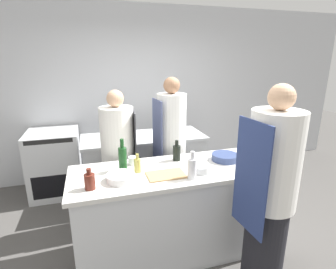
% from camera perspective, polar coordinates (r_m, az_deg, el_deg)
% --- Properties ---
extents(ground_plane, '(16.00, 16.00, 0.00)m').
position_cam_1_polar(ground_plane, '(3.09, 2.03, -23.36)').
color(ground_plane, '#4C4947').
extents(wall_back, '(8.00, 0.06, 2.80)m').
position_cam_1_polar(wall_back, '(4.48, -6.63, 8.87)').
color(wall_back, silver).
rests_on(wall_back, ground_plane).
extents(prep_counter, '(2.08, 0.75, 0.93)m').
position_cam_1_polar(prep_counter, '(2.82, 2.13, -16.04)').
color(prep_counter, silver).
rests_on(prep_counter, ground_plane).
extents(pass_counter, '(1.69, 0.70, 0.93)m').
position_cam_1_polar(pass_counter, '(3.82, -5.14, -6.96)').
color(pass_counter, silver).
rests_on(pass_counter, ground_plane).
extents(oven_range, '(0.71, 0.74, 0.95)m').
position_cam_1_polar(oven_range, '(4.27, -23.30, -5.61)').
color(oven_range, silver).
rests_on(oven_range, ground_plane).
extents(chef_at_prep_near, '(0.42, 0.40, 1.80)m').
position_cam_1_polar(chef_at_prep_near, '(2.30, 21.14, -12.66)').
color(chef_at_prep_near, black).
rests_on(chef_at_prep_near, ground_plane).
extents(chef_at_stove, '(0.41, 0.39, 1.64)m').
position_cam_1_polar(chef_at_stove, '(3.13, -10.63, -5.67)').
color(chef_at_stove, black).
rests_on(chef_at_stove, ground_plane).
extents(chef_at_pass_far, '(0.37, 0.35, 1.77)m').
position_cam_1_polar(chef_at_pass_far, '(3.21, 0.69, -3.37)').
color(chef_at_pass_far, black).
rests_on(chef_at_pass_far, ground_plane).
extents(bottle_olive_oil, '(0.09, 0.09, 0.18)m').
position_cam_1_polar(bottle_olive_oil, '(2.28, -16.69, -9.67)').
color(bottle_olive_oil, '#5B2319').
rests_on(bottle_olive_oil, prep_counter).
extents(bottle_vinegar, '(0.08, 0.08, 0.26)m').
position_cam_1_polar(bottle_vinegar, '(2.36, 5.27, -7.26)').
color(bottle_vinegar, silver).
rests_on(bottle_vinegar, prep_counter).
extents(bottle_wine, '(0.08, 0.08, 0.22)m').
position_cam_1_polar(bottle_wine, '(2.77, 1.89, -3.92)').
color(bottle_wine, black).
rests_on(bottle_wine, prep_counter).
extents(bottle_cooking_oil, '(0.06, 0.06, 0.18)m').
position_cam_1_polar(bottle_cooking_oil, '(2.51, -6.67, -6.59)').
color(bottle_cooking_oil, '#B2A84C').
rests_on(bottle_cooking_oil, prep_counter).
extents(bottle_sauce, '(0.08, 0.08, 0.32)m').
position_cam_1_polar(bottle_sauce, '(2.54, -9.84, -5.10)').
color(bottle_sauce, '#19471E').
rests_on(bottle_sauce, prep_counter).
extents(bowl_mixing_large, '(0.28, 0.28, 0.07)m').
position_cam_1_polar(bowl_mixing_large, '(2.85, 12.29, -4.84)').
color(bowl_mixing_large, navy).
rests_on(bowl_mixing_large, prep_counter).
extents(bowl_prep_small, '(0.16, 0.16, 0.07)m').
position_cam_1_polar(bowl_prep_small, '(2.52, 7.21, -7.49)').
color(bowl_prep_small, '#B7BABC').
rests_on(bowl_prep_small, prep_counter).
extents(bowl_ceramic_blue, '(0.25, 0.25, 0.06)m').
position_cam_1_polar(bowl_ceramic_blue, '(2.38, -10.24, -9.19)').
color(bowl_ceramic_blue, white).
rests_on(bowl_ceramic_blue, prep_counter).
extents(cup, '(0.10, 0.10, 0.08)m').
position_cam_1_polar(cup, '(2.70, -7.64, -5.64)').
color(cup, white).
rests_on(cup, prep_counter).
extents(cutting_board, '(0.35, 0.23, 0.01)m').
position_cam_1_polar(cutting_board, '(2.45, -0.43, -8.77)').
color(cutting_board, tan).
rests_on(cutting_board, prep_counter).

